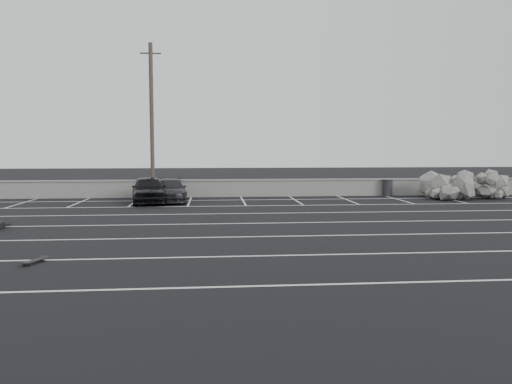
{
  "coord_description": "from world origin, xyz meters",
  "views": [
    {
      "loc": [
        -0.8,
        -16.44,
        2.95
      ],
      "look_at": [
        1.21,
        5.76,
        1.0
      ],
      "focal_mm": 35.0,
      "sensor_mm": 36.0,
      "label": 1
    }
  ],
  "objects": [
    {
      "name": "trash_bin",
      "position": [
        10.14,
        13.6,
        0.52
      ],
      "size": [
        0.87,
        0.87,
        1.03
      ],
      "rotation": [
        0.0,
        0.0,
        -0.38
      ],
      "color": "#28272A",
      "rests_on": "ground"
    },
    {
      "name": "riprap_pile",
      "position": [
        13.85,
        11.76,
        0.55
      ],
      "size": [
        5.88,
        3.52,
        1.51
      ],
      "color": "gray",
      "rests_on": "ground"
    },
    {
      "name": "seawall",
      "position": [
        0.0,
        14.0,
        0.55
      ],
      "size": [
        50.0,
        0.45,
        1.06
      ],
      "color": "gray",
      "rests_on": "ground"
    },
    {
      "name": "ground",
      "position": [
        0.0,
        0.0,
        0.0
      ],
      "size": [
        120.0,
        120.0,
        0.0
      ],
      "primitive_type": "plane",
      "color": "black",
      "rests_on": "ground"
    },
    {
      "name": "car_left",
      "position": [
        -4.16,
        10.79,
        0.73
      ],
      "size": [
        2.38,
        4.53,
        1.47
      ],
      "primitive_type": "imported",
      "rotation": [
        0.0,
        0.0,
        0.16
      ],
      "color": "black",
      "rests_on": "ground"
    },
    {
      "name": "car_right",
      "position": [
        -3.07,
        11.53,
        0.63
      ],
      "size": [
        2.15,
        4.46,
        1.25
      ],
      "primitive_type": "imported",
      "rotation": [
        0.0,
        0.0,
        0.09
      ],
      "color": "black",
      "rests_on": "ground"
    },
    {
      "name": "skateboard",
      "position": [
        -5.35,
        -3.38,
        0.07
      ],
      "size": [
        0.47,
        0.74,
        0.09
      ],
      "rotation": [
        0.0,
        0.0,
        -0.43
      ],
      "color": "black",
      "rests_on": "ground"
    },
    {
      "name": "stall_lines",
      "position": [
        -0.08,
        4.41,
        0.0
      ],
      "size": [
        36.0,
        20.05,
        0.01
      ],
      "color": "silver",
      "rests_on": "ground"
    },
    {
      "name": "utility_pole",
      "position": [
        -4.21,
        13.2,
        4.56
      ],
      "size": [
        1.2,
        0.24,
        9.0
      ],
      "color": "#4C4238",
      "rests_on": "ground"
    }
  ]
}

